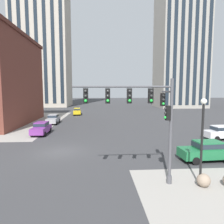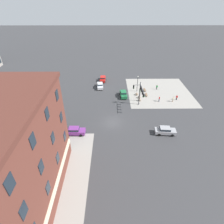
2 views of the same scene
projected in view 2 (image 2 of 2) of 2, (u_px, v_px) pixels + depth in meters
The scene contains 20 objects.
ground_plane at pixel (112, 122), 42.04m from camera, with size 320.00×320.00×0.00m, color #38383A.
sidewalk_corner_slab at pixel (159, 91), 55.50m from camera, with size 20.00×19.00×0.02m, color gray.
traffic_signal_main at pixel (140, 92), 45.19m from camera, with size 6.14×2.09×6.61m.
bollard_sphere_curb_a at pixel (140, 100), 50.36m from camera, with size 0.82×0.82×0.82m, color gray.
bollard_sphere_curb_b at pixel (139, 97), 51.72m from camera, with size 0.82×0.82×0.82m, color gray.
bollard_sphere_curb_c at pixel (137, 94), 53.27m from camera, with size 0.82×0.82×0.82m, color gray.
bench_near_signal at pixel (146, 95), 52.98m from camera, with size 1.83×0.63×0.49m.
bench_mid_block at pixel (145, 90), 55.66m from camera, with size 1.81×0.52×0.49m.
pedestrian_near_bench at pixel (159, 99), 49.83m from camera, with size 0.54×0.25×1.59m.
pedestrian_at_curb at pixel (177, 97), 50.59m from camera, with size 0.26×0.54×1.54m.
pedestrian_walking_east at pixel (173, 99), 49.74m from camera, with size 0.36×0.46×1.57m.
pedestrian_with_bag at pixel (157, 87), 56.24m from camera, with size 0.24×0.55×1.54m.
street_lamp_corner_near at pixel (140, 90), 48.58m from camera, with size 0.36×0.36×5.42m.
street_lamp_mid_sidewalk at pixel (138, 82), 53.92m from camera, with size 0.36×0.36×4.97m.
car_main_northbound_near at pixel (100, 85), 57.19m from camera, with size 4.53×2.16×1.68m.
car_main_northbound_far at pixel (75, 131), 38.06m from camera, with size 1.93×4.42×1.68m.
car_main_southbound_near at pixel (165, 130), 38.13m from camera, with size 2.15×4.52×1.68m.
car_cross_eastbound at pixel (31, 132), 37.62m from camera, with size 1.94×4.42×1.68m.
car_cross_westbound at pixel (123, 94), 52.26m from camera, with size 4.50×2.10×1.68m.
car_parked_curb at pixel (103, 79), 61.74m from camera, with size 4.44×1.97×1.68m.
Camera 2 is at (-33.78, 0.35, 25.15)m, focal length 28.68 mm.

